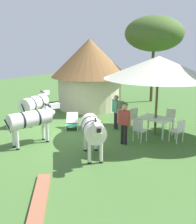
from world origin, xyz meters
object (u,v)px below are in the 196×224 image
object	(u,v)px
patio_chair_near_hut	(170,117)
guest_behind_table	(116,109)
patio_chair_west_end	(178,130)
zebra_by_umbrella	(93,129)
zebra_nearest_camera	(35,103)
thatched_hut	(90,71)
patio_dining_table	(156,120)
shade_umbrella	(158,67)
zebra_toward_hut	(31,119)
patio_chair_east_end	(136,117)
guest_beside_umbrella	(124,120)
acacia_tree_behind_hut	(154,34)
patio_chair_near_lawn	(139,129)
striped_lounge_chair	(72,123)

from	to	relation	value
patio_chair_near_hut	guest_behind_table	size ratio (longest dim) A/B	0.58
patio_chair_near_hut	patio_chair_west_end	world-z (taller)	same
zebra_by_umbrella	zebra_nearest_camera	bearing A→B (deg)	-64.28
thatched_hut	patio_chair_west_end	world-z (taller)	thatched_hut
zebra_by_umbrella	patio_dining_table	bearing A→B (deg)	-147.03
shade_umbrella	zebra_toward_hut	bearing A→B (deg)	-128.86
patio_chair_east_end	guest_behind_table	distance (m)	1.00
guest_beside_umbrella	acacia_tree_behind_hut	bearing A→B (deg)	98.46
thatched_hut	patio_chair_near_lawn	distance (m)	6.46
patio_chair_west_end	zebra_nearest_camera	distance (m)	6.71
patio_chair_near_hut	guest_behind_table	bearing A→B (deg)	45.58
zebra_nearest_camera	zebra_by_umbrella	size ratio (longest dim) A/B	1.26
thatched_hut	zebra_nearest_camera	distance (m)	4.36
patio_chair_near_lawn	guest_beside_umbrella	world-z (taller)	guest_beside_umbrella
shade_umbrella	patio_chair_east_end	world-z (taller)	shade_umbrella
patio_dining_table	patio_chair_near_hut	size ratio (longest dim) A/B	1.48
patio_chair_west_end	acacia_tree_behind_hut	world-z (taller)	acacia_tree_behind_hut
patio_chair_east_end	guest_behind_table	xyz separation A→B (m)	(-0.61, -0.68, 0.41)
patio_dining_table	patio_chair_east_end	size ratio (longest dim) A/B	1.48
acacia_tree_behind_hut	shade_umbrella	bearing A→B (deg)	-61.11
striped_lounge_chair	patio_dining_table	bearing A→B (deg)	164.77
patio_chair_east_end	zebra_toward_hut	size ratio (longest dim) A/B	0.39
patio_dining_table	acacia_tree_behind_hut	xyz separation A→B (m)	(-3.32, 6.02, 3.67)
patio_chair_near_lawn	zebra_nearest_camera	distance (m)	5.30
patio_dining_table	acacia_tree_behind_hut	distance (m)	7.79
guest_behind_table	zebra_nearest_camera	bearing A→B (deg)	-128.87
patio_dining_table	guest_beside_umbrella	size ratio (longest dim) A/B	0.84
patio_chair_near_lawn	acacia_tree_behind_hut	bearing A→B (deg)	119.97
guest_beside_umbrella	zebra_by_umbrella	bearing A→B (deg)	-106.84
patio_dining_table	guest_beside_umbrella	bearing A→B (deg)	-103.60
patio_chair_west_end	guest_behind_table	bearing A→B (deg)	106.58
patio_dining_table	guest_beside_umbrella	xyz separation A→B (m)	(-0.43, -1.76, 0.29)
patio_chair_near_lawn	zebra_by_umbrella	size ratio (longest dim) A/B	0.53
thatched_hut	patio_dining_table	xyz separation A→B (m)	(5.40, -2.15, -1.55)
thatched_hut	guest_behind_table	bearing A→B (deg)	-34.82
thatched_hut	patio_chair_near_lawn	xyz separation A→B (m)	(5.27, -3.32, -1.69)
patio_dining_table	zebra_by_umbrella	distance (m)	3.52
patio_chair_near_lawn	guest_behind_table	bearing A→B (deg)	160.29
guest_beside_umbrella	acacia_tree_behind_hut	distance (m)	8.97
striped_lounge_chair	thatched_hut	bearing A→B (deg)	-101.48
thatched_hut	zebra_toward_hut	distance (m)	6.60
shade_umbrella	patio_chair_near_lawn	distance (m)	2.60
patio_dining_table	striped_lounge_chair	world-z (taller)	patio_dining_table
striped_lounge_chair	zebra_by_umbrella	bearing A→B (deg)	105.37
patio_chair_east_end	patio_chair_near_hut	bearing A→B (deg)	139.40
patio_chair_west_end	zebra_toward_hut	bearing A→B (deg)	145.08
acacia_tree_behind_hut	guest_behind_table	bearing A→B (deg)	-76.21
zebra_toward_hut	striped_lounge_chair	bearing A→B (deg)	105.53
patio_dining_table	zebra_toward_hut	distance (m)	5.08
striped_lounge_chair	zebra_toward_hut	xyz separation A→B (m)	(0.16, -2.38, 0.74)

